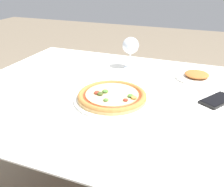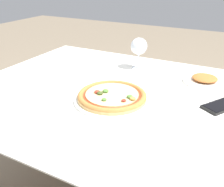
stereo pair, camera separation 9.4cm
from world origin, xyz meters
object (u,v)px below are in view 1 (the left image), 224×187
at_px(wine_glass_far_left, 131,46).
at_px(side_plate, 196,76).
at_px(dining_table, 126,111).
at_px(pizza_plate, 112,97).
at_px(fork, 9,85).
at_px(cell_phone, 217,100).

distance_m(wine_glass_far_left, side_plate, 0.35).
xyz_separation_m(dining_table, pizza_plate, (-0.03, -0.07, 0.10)).
xyz_separation_m(dining_table, fork, (-0.50, -0.11, 0.08)).
bearing_deg(dining_table, side_plate, 47.34).
relative_size(dining_table, side_plate, 7.22).
distance_m(dining_table, cell_phone, 0.36).
distance_m(dining_table, fork, 0.52).
bearing_deg(wine_glass_far_left, dining_table, -75.05).
xyz_separation_m(pizza_plate, fork, (-0.47, -0.03, -0.01)).
height_order(dining_table, cell_phone, cell_phone).
distance_m(wine_glass_far_left, cell_phone, 0.50).
bearing_deg(wine_glass_far_left, cell_phone, -29.30).
xyz_separation_m(pizza_plate, wine_glass_far_left, (-0.05, 0.37, 0.10)).
xyz_separation_m(wine_glass_far_left, side_plate, (0.33, -0.03, -0.10)).
height_order(cell_phone, side_plate, side_plate).
relative_size(dining_table, fork, 8.02).
xyz_separation_m(dining_table, side_plate, (0.25, 0.27, 0.09)).
xyz_separation_m(fork, cell_phone, (0.84, 0.17, 0.00)).
xyz_separation_m(pizza_plate, cell_phone, (0.38, 0.14, -0.01)).
relative_size(pizza_plate, wine_glass_far_left, 1.84).
distance_m(fork, side_plate, 0.84).
height_order(pizza_plate, cell_phone, pizza_plate).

